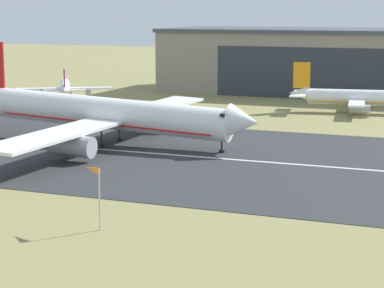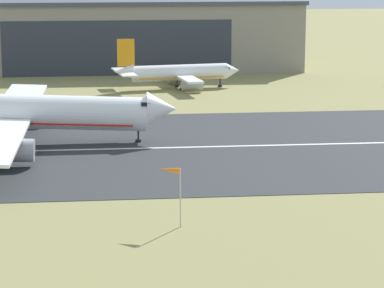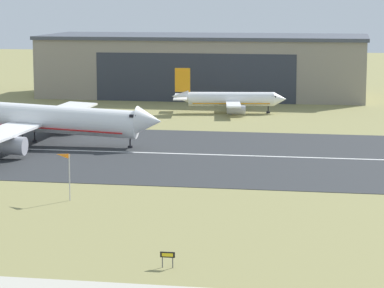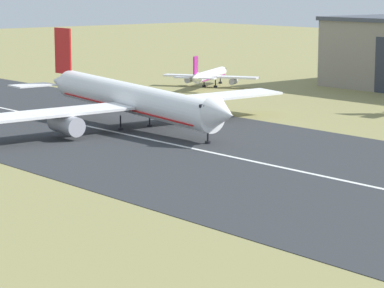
{
  "view_description": "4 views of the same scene",
  "coord_description": "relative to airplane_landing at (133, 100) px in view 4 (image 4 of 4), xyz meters",
  "views": [
    {
      "loc": [
        29.55,
        11.75,
        20.67
      ],
      "look_at": [
        -5.37,
        99.64,
        3.61
      ],
      "focal_mm": 70.0,
      "sensor_mm": 36.0,
      "label": 1
    },
    {
      "loc": [
        -11.95,
        -14.45,
        27.22
      ],
      "look_at": [
        -0.51,
        92.14,
        4.1
      ],
      "focal_mm": 85.0,
      "sensor_mm": 36.0,
      "label": 2
    },
    {
      "loc": [
        31.11,
        -36.54,
        25.56
      ],
      "look_at": [
        6.94,
        100.69,
        3.06
      ],
      "focal_mm": 85.0,
      "sensor_mm": 36.0,
      "label": 3
    },
    {
      "loc": [
        93.12,
        27.01,
        23.09
      ],
      "look_at": [
        7.1,
        99.03,
        3.35
      ],
      "focal_mm": 85.0,
      "sensor_mm": 36.0,
      "label": 4
    }
  ],
  "objects": [
    {
      "name": "airplane_landing",
      "position": [
        0.0,
        0.0,
        0.0
      ],
      "size": [
        50.16,
        59.9,
        15.45
      ],
      "color": "white",
      "rests_on": "ground_plane"
    },
    {
      "name": "airplane_parked_west",
      "position": [
        -37.09,
        48.81,
        -1.97
      ],
      "size": [
        20.53,
        22.5,
        7.81
      ],
      "color": "white",
      "rests_on": "ground_plane"
    },
    {
      "name": "runway_centreline",
      "position": [
        25.06,
        -4.67,
        -4.61
      ],
      "size": [
        402.09,
        0.7,
        0.01
      ],
      "primitive_type": "cube",
      "color": "silver",
      "rests_on": "runway_strip"
    },
    {
      "name": "runway_strip",
      "position": [
        25.06,
        -4.67,
        -4.64
      ],
      "size": [
        446.77,
        52.25,
        0.06
      ],
      "primitive_type": "cube",
      "color": "#2B2D30",
      "rests_on": "ground_plane"
    }
  ]
}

